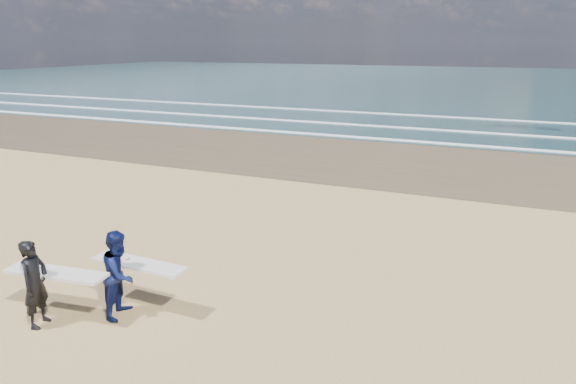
% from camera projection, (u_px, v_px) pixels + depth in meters
% --- Properties ---
extents(surfer_near, '(2.25, 1.13, 1.84)m').
position_uv_depth(surfer_near, '(38.00, 282.00, 10.30)').
color(surfer_near, black).
rests_on(surfer_near, ground).
extents(surfer_far, '(2.21, 1.16, 1.88)m').
position_uv_depth(surfer_far, '(122.00, 273.00, 10.71)').
color(surfer_far, '#0B1240').
rests_on(surfer_far, ground).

